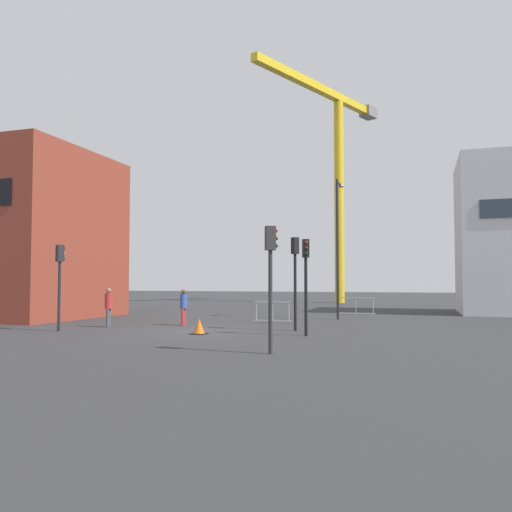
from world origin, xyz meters
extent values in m
plane|color=#333335|center=(0.00, 0.00, 0.00)|extent=(160.00, 160.00, 0.00)
cube|color=brown|center=(-13.09, 4.65, 4.69)|extent=(8.69, 8.71, 9.39)
cube|color=black|center=(-10.48, 0.26, 6.40)|extent=(1.10, 0.06, 1.30)
cylinder|color=yellow|center=(1.39, 30.09, 9.74)|extent=(0.90, 0.90, 19.47)
cube|color=yellow|center=(0.10, 27.13, 19.87)|extent=(7.99, 17.17, 0.70)
cube|color=slate|center=(3.74, 35.49, 19.87)|extent=(1.82, 2.13, 1.10)
cylinder|color=#232326|center=(4.48, 8.53, 3.84)|extent=(0.14, 0.14, 7.68)
cube|color=#232326|center=(4.47, 9.30, 7.58)|extent=(0.12, 1.56, 0.10)
ellipsoid|color=silver|center=(4.46, 10.08, 7.56)|extent=(0.44, 0.24, 0.16)
cylinder|color=#232326|center=(-5.61, -1.63, 1.45)|extent=(0.12, 0.12, 2.90)
cube|color=#232326|center=(-5.61, -1.63, 3.25)|extent=(0.34, 0.36, 0.70)
sphere|color=#390605|center=(-5.53, -1.47, 3.47)|extent=(0.11, 0.11, 0.11)
sphere|color=#F2A514|center=(-5.53, -1.47, 3.25)|extent=(0.11, 0.11, 0.11)
sphere|color=#07330F|center=(-5.53, -1.47, 3.03)|extent=(0.11, 0.11, 0.11)
cylinder|color=black|center=(3.76, 1.48, 1.61)|extent=(0.12, 0.12, 3.23)
cube|color=black|center=(3.76, 1.48, 3.58)|extent=(0.37, 0.37, 0.70)
sphere|color=#390605|center=(3.64, 1.60, 3.80)|extent=(0.11, 0.11, 0.11)
sphere|color=#F2A514|center=(3.64, 1.60, 3.58)|extent=(0.11, 0.11, 0.11)
sphere|color=#07330F|center=(3.64, 1.60, 3.36)|extent=(0.11, 0.11, 0.11)
cylinder|color=black|center=(4.62, -0.38, 1.49)|extent=(0.12, 0.12, 2.99)
cube|color=black|center=(4.62, -0.38, 3.34)|extent=(0.33, 0.35, 0.70)
sphere|color=red|center=(4.68, -0.54, 3.56)|extent=(0.11, 0.11, 0.11)
sphere|color=#3C2905|center=(4.68, -0.54, 3.34)|extent=(0.11, 0.11, 0.11)
sphere|color=#07330F|center=(4.68, -0.54, 3.12)|extent=(0.11, 0.11, 0.11)
cylinder|color=#2D2D30|center=(4.67, -5.50, 1.49)|extent=(0.12, 0.12, 2.98)
cube|color=#2D2D30|center=(4.67, -5.50, 3.33)|extent=(0.36, 0.35, 0.70)
sphere|color=red|center=(4.82, -5.41, 3.55)|extent=(0.11, 0.11, 0.11)
sphere|color=#3C2905|center=(4.82, -5.41, 3.33)|extent=(0.11, 0.11, 0.11)
sphere|color=#07330F|center=(4.82, -5.41, 3.11)|extent=(0.11, 0.11, 0.11)
cylinder|color=red|center=(-1.87, 2.44, 0.40)|extent=(0.14, 0.14, 0.80)
cylinder|color=red|center=(-1.89, 2.64, 0.40)|extent=(0.14, 0.14, 0.80)
cylinder|color=#33519E|center=(-1.88, 2.54, 1.14)|extent=(0.34, 0.34, 0.67)
sphere|color=brown|center=(-1.88, 2.54, 1.58)|extent=(0.22, 0.22, 0.22)
cylinder|color=#4C4C51|center=(-4.74, 0.74, 0.42)|extent=(0.14, 0.14, 0.84)
cylinder|color=#4C4C51|center=(-4.69, 0.55, 0.42)|extent=(0.14, 0.14, 0.84)
cylinder|color=red|center=(-4.72, 0.65, 1.19)|extent=(0.34, 0.34, 0.70)
sphere|color=#8C6647|center=(-4.72, 0.65, 1.66)|extent=(0.23, 0.23, 0.23)
cube|color=#B2B5BA|center=(1.71, 5.26, 1.05)|extent=(1.85, 0.13, 0.06)
cube|color=#B2B5BA|center=(1.71, 5.26, 0.10)|extent=(1.85, 0.13, 0.06)
cylinder|color=#B2B5BA|center=(0.88, 5.22, 0.53)|extent=(0.04, 0.04, 1.05)
cylinder|color=#B2B5BA|center=(1.71, 5.26, 0.53)|extent=(0.04, 0.04, 1.05)
cylinder|color=#B2B5BA|center=(2.54, 5.29, 0.53)|extent=(0.04, 0.04, 1.05)
cube|color=#B2B5BA|center=(4.95, 12.71, 1.05)|extent=(2.33, 0.19, 0.06)
cube|color=#B2B5BA|center=(4.95, 12.71, 0.10)|extent=(2.33, 0.19, 0.06)
cylinder|color=#B2B5BA|center=(3.90, 12.65, 0.53)|extent=(0.04, 0.04, 1.05)
cylinder|color=#B2B5BA|center=(4.95, 12.71, 0.53)|extent=(0.04, 0.04, 1.05)
cylinder|color=#B2B5BA|center=(6.00, 12.76, 0.53)|extent=(0.04, 0.04, 1.05)
cube|color=black|center=(0.46, -0.96, 0.01)|extent=(0.59, 0.59, 0.03)
cone|color=orange|center=(0.46, -0.96, 0.30)|extent=(0.45, 0.45, 0.60)
camera|label=1|loc=(8.82, -20.00, 2.09)|focal=36.72mm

